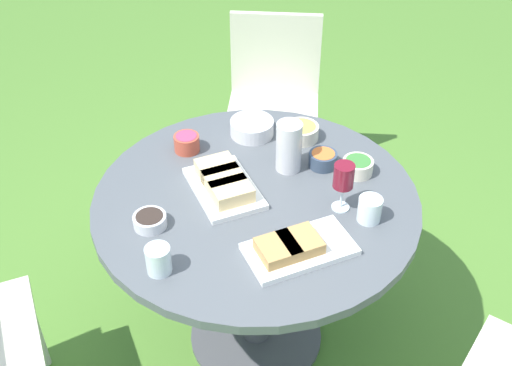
% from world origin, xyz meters
% --- Properties ---
extents(ground_plane, '(40.00, 40.00, 0.00)m').
position_xyz_m(ground_plane, '(0.00, 0.00, 0.00)').
color(ground_plane, '#4C7A2D').
extents(dining_table, '(1.11, 1.11, 0.74)m').
position_xyz_m(dining_table, '(0.00, 0.00, 0.61)').
color(dining_table, '#4C4C51').
rests_on(dining_table, ground_plane).
extents(chair_near_left, '(0.61, 0.61, 0.89)m').
position_xyz_m(chair_near_left, '(0.75, 0.76, 0.52)').
color(chair_near_left, beige).
rests_on(chair_near_left, ground_plane).
extents(water_pitcher, '(0.10, 0.09, 0.19)m').
position_xyz_m(water_pitcher, '(0.19, 0.05, 0.84)').
color(water_pitcher, silver).
rests_on(water_pitcher, dining_table).
extents(wine_glass, '(0.07, 0.07, 0.18)m').
position_xyz_m(wine_glass, '(0.18, -0.23, 0.87)').
color(wine_glass, silver).
rests_on(wine_glass, dining_table).
extents(platter_bread_main, '(0.28, 0.35, 0.07)m').
position_xyz_m(platter_bread_main, '(-0.06, 0.10, 0.78)').
color(platter_bread_main, white).
rests_on(platter_bread_main, dining_table).
extents(platter_charcuterie, '(0.37, 0.27, 0.06)m').
position_xyz_m(platter_charcuterie, '(-0.08, -0.28, 0.77)').
color(platter_charcuterie, white).
rests_on(platter_charcuterie, dining_table).
extents(bowl_fries, '(0.13, 0.13, 0.06)m').
position_xyz_m(bowl_fries, '(0.36, 0.16, 0.78)').
color(bowl_fries, beige).
rests_on(bowl_fries, dining_table).
extents(bowl_salad, '(0.11, 0.11, 0.06)m').
position_xyz_m(bowl_salad, '(0.36, -0.13, 0.78)').
color(bowl_salad, beige).
rests_on(bowl_salad, dining_table).
extents(bowl_olives, '(0.11, 0.11, 0.04)m').
position_xyz_m(bowl_olives, '(-0.35, 0.11, 0.77)').
color(bowl_olives, silver).
rests_on(bowl_olives, dining_table).
extents(bowl_dip_red, '(0.09, 0.09, 0.07)m').
position_xyz_m(bowl_dip_red, '(-0.02, 0.37, 0.78)').
color(bowl_dip_red, '#B74733').
rests_on(bowl_dip_red, dining_table).
extents(bowl_dip_cream, '(0.17, 0.17, 0.06)m').
position_xyz_m(bowl_dip_cream, '(0.23, 0.30, 0.78)').
color(bowl_dip_cream, silver).
rests_on(bowl_dip_cream, dining_table).
extents(bowl_roasted_veg, '(0.10, 0.10, 0.06)m').
position_xyz_m(bowl_roasted_veg, '(0.30, -0.02, 0.78)').
color(bowl_roasted_veg, '#334256').
rests_on(bowl_roasted_veg, dining_table).
extents(cup_water_near, '(0.08, 0.08, 0.09)m').
position_xyz_m(cup_water_near, '(0.21, -0.32, 0.79)').
color(cup_water_near, silver).
rests_on(cup_water_near, dining_table).
extents(cup_water_far, '(0.08, 0.08, 0.09)m').
position_xyz_m(cup_water_far, '(-0.44, -0.08, 0.79)').
color(cup_water_far, silver).
rests_on(cup_water_far, dining_table).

